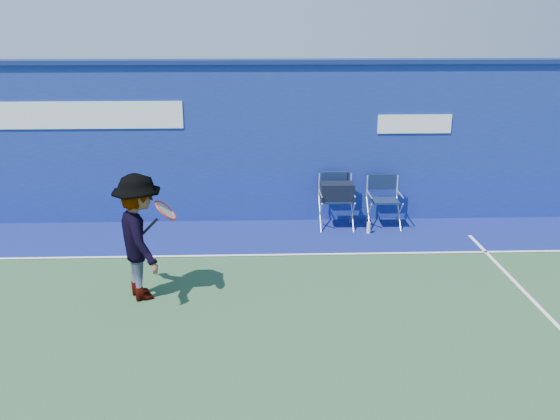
{
  "coord_description": "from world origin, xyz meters",
  "views": [
    {
      "loc": [
        0.66,
        -6.03,
        3.81
      ],
      "look_at": [
        0.97,
        2.6,
        1.0
      ],
      "focal_mm": 38.0,
      "sensor_mm": 36.0,
      "label": 1
    }
  ],
  "objects_px": {
    "water_bottle": "(369,228)",
    "tennis_player": "(140,237)",
    "directors_chair_left": "(336,205)",
    "directors_chair_right": "(384,212)"
  },
  "relations": [
    {
      "from": "water_bottle",
      "to": "tennis_player",
      "type": "xyz_separation_m",
      "value": [
        -3.68,
        -2.46,
        0.79
      ]
    },
    {
      "from": "tennis_player",
      "to": "directors_chair_right",
      "type": "bearing_deg",
      "value": 35.05
    },
    {
      "from": "water_bottle",
      "to": "tennis_player",
      "type": "distance_m",
      "value": 4.5
    },
    {
      "from": "directors_chair_left",
      "to": "directors_chair_right",
      "type": "bearing_deg",
      "value": 0.07
    },
    {
      "from": "directors_chair_left",
      "to": "tennis_player",
      "type": "height_order",
      "value": "tennis_player"
    },
    {
      "from": "directors_chair_right",
      "to": "water_bottle",
      "type": "bearing_deg",
      "value": -133.2
    },
    {
      "from": "water_bottle",
      "to": "directors_chair_right",
      "type": "bearing_deg",
      "value": 46.8
    },
    {
      "from": "directors_chair_left",
      "to": "tennis_player",
      "type": "distance_m",
      "value": 4.23
    },
    {
      "from": "water_bottle",
      "to": "directors_chair_left",
      "type": "bearing_deg",
      "value": 147.36
    },
    {
      "from": "water_bottle",
      "to": "tennis_player",
      "type": "bearing_deg",
      "value": -146.26
    }
  ]
}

